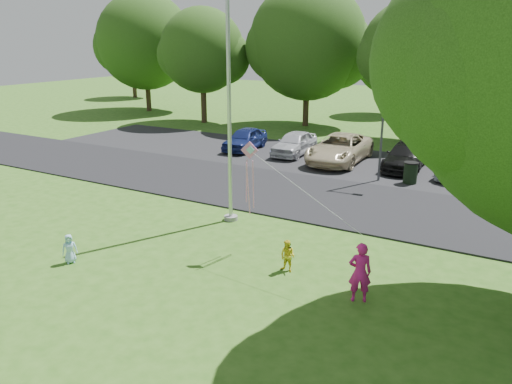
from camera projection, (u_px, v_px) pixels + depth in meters
The scene contains 12 objects.
ground at pixel (242, 304), 12.63m from camera, with size 120.00×120.00×0.00m, color #2F5E18.
park_road at pixel (357, 204), 20.10m from camera, with size 60.00×6.00×0.06m, color black.
parking_strip at pixel (399, 169), 25.49m from camera, with size 42.00×7.00×0.06m, color black.
flagpole at pixel (229, 107), 17.20m from camera, with size 0.50×0.50×10.00m.
street_lamp at pixel (388, 113), 22.29m from camera, with size 1.51×0.23×5.38m.
trash_can at pixel (410, 173), 22.74m from camera, with size 0.66×0.66×1.04m.
tree_row at pixel (470, 50), 30.31m from camera, with size 64.35×11.94×10.88m.
parked_cars at pixel (404, 155), 25.19m from camera, with size 19.65×5.71×1.48m.
woman at pixel (360, 272), 12.54m from camera, with size 0.58×0.38×1.60m, color #CD1B7E.
child_yellow at pixel (288, 256), 14.25m from camera, with size 0.46×0.36×0.95m, color yellow.
child_blue at pixel (70, 249), 14.81m from camera, with size 0.44×0.28×0.89m, color #9DD0F1.
kite at pixel (251, 166), 14.80m from camera, with size 4.21×1.50×2.35m.
Camera 1 is at (5.86, -9.58, 6.45)m, focal length 35.00 mm.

